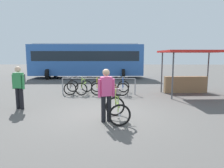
% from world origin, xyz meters
% --- Properties ---
extents(ground_plane, '(80.00, 80.00, 0.00)m').
position_xyz_m(ground_plane, '(0.00, 0.00, 0.00)').
color(ground_plane, '#514F4C').
extents(bike_rack_rail, '(3.91, 0.23, 0.88)m').
position_xyz_m(bike_rack_rail, '(-0.57, 3.70, 0.68)').
color(bike_rack_rail, '#99999E').
rests_on(bike_rack_rail, ground).
extents(racked_bike_black, '(0.74, 1.14, 0.97)m').
position_xyz_m(racked_bike_black, '(-2.06, 3.94, 0.37)').
color(racked_bike_black, black).
rests_on(racked_bike_black, ground).
extents(racked_bike_lime, '(0.81, 1.18, 0.97)m').
position_xyz_m(racked_bike_lime, '(-1.37, 3.91, 0.37)').
color(racked_bike_lime, black).
rests_on(racked_bike_lime, ground).
extents(racked_bike_yellow, '(0.77, 1.18, 0.98)m').
position_xyz_m(racked_bike_yellow, '(-0.67, 3.88, 0.37)').
color(racked_bike_yellow, black).
rests_on(racked_bike_yellow, ground).
extents(racked_bike_orange, '(0.67, 1.12, 0.98)m').
position_xyz_m(racked_bike_orange, '(0.03, 3.85, 0.37)').
color(racked_bike_orange, black).
rests_on(racked_bike_orange, ground).
extents(racked_bike_blue, '(0.75, 1.15, 0.97)m').
position_xyz_m(racked_bike_blue, '(0.73, 3.82, 0.37)').
color(racked_bike_blue, black).
rests_on(racked_bike_blue, ground).
extents(featured_bicycle, '(0.79, 1.24, 1.09)m').
position_xyz_m(featured_bicycle, '(0.34, -0.52, 0.49)').
color(featured_bicycle, black).
rests_on(featured_bicycle, ground).
extents(person_with_featured_bike, '(0.51, 0.30, 1.64)m').
position_xyz_m(person_with_featured_bike, '(0.02, -0.74, 0.91)').
color(person_with_featured_bike, black).
rests_on(person_with_featured_bike, ground).
extents(pedestrian_with_backpack, '(0.52, 0.39, 1.64)m').
position_xyz_m(pedestrian_with_backpack, '(-3.35, 0.73, 0.94)').
color(pedestrian_with_backpack, black).
rests_on(pedestrian_with_backpack, ground).
extents(bus_distant, '(10.06, 3.56, 3.08)m').
position_xyz_m(bus_distant, '(-2.24, 11.65, 1.74)').
color(bus_distant, '#3366B7').
rests_on(bus_distant, ground).
extents(market_stall, '(3.20, 2.44, 2.30)m').
position_xyz_m(market_stall, '(4.23, 3.87, 1.39)').
color(market_stall, '#4C4C51').
rests_on(market_stall, ground).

